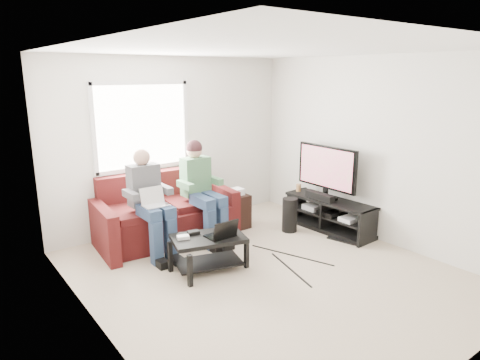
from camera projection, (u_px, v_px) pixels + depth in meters
name	position (u px, v px, depth m)	size (l,w,h in m)	color
floor	(267.00, 273.00, 5.17)	(4.50, 4.50, 0.00)	beige
ceiling	(270.00, 49.00, 4.54)	(4.50, 4.50, 0.00)	white
wall_back	(173.00, 143.00, 6.59)	(4.50, 4.50, 0.00)	silver
wall_front	(470.00, 222.00, 3.11)	(4.50, 4.50, 0.00)	silver
wall_left	(92.00, 199.00, 3.68)	(4.50, 4.50, 0.00)	silver
wall_right	(376.00, 150.00, 6.02)	(4.50, 4.50, 0.00)	silver
window	(142.00, 126.00, 6.22)	(1.48, 0.04, 1.28)	white
sofa	(165.00, 216.00, 6.19)	(2.08, 1.09, 0.94)	#491412
person_left	(150.00, 198.00, 5.56)	(0.40, 0.71, 1.39)	navy
person_right	(201.00, 184.00, 6.03)	(0.40, 0.71, 1.44)	navy
laptop_silver	(155.00, 201.00, 5.44)	(0.32, 0.22, 0.24)	silver
coffee_table	(209.00, 245.00, 5.19)	(0.98, 0.75, 0.43)	black
laptop_black	(220.00, 227.00, 5.14)	(0.34, 0.24, 0.24)	black
controller_a	(183.00, 237.00, 5.09)	(0.14, 0.09, 0.04)	silver
controller_b	(193.00, 232.00, 5.24)	(0.14, 0.09, 0.04)	black
controller_c	(222.00, 226.00, 5.45)	(0.14, 0.09, 0.04)	gray
tv_stand	(329.00, 216.00, 6.55)	(0.51, 1.48, 0.49)	black
tv	(327.00, 169.00, 6.45)	(0.12, 1.10, 0.81)	black
soundbar	(320.00, 196.00, 6.48)	(0.12, 0.50, 0.10)	black
drink_cup	(299.00, 188.00, 6.93)	(0.08, 0.08, 0.12)	#9D7144
console_white	(350.00, 219.00, 6.23)	(0.30, 0.22, 0.06)	silver
console_grey	(315.00, 207.00, 6.77)	(0.34, 0.26, 0.08)	gray
console_black	(332.00, 212.00, 6.50)	(0.38, 0.30, 0.07)	black
subwoofer	(290.00, 215.00, 6.49)	(0.23, 0.23, 0.52)	black
keyboard_floor	(342.00, 240.00, 6.17)	(0.14, 0.43, 0.02)	black
end_table	(236.00, 210.00, 6.64)	(0.36, 0.36, 0.63)	black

